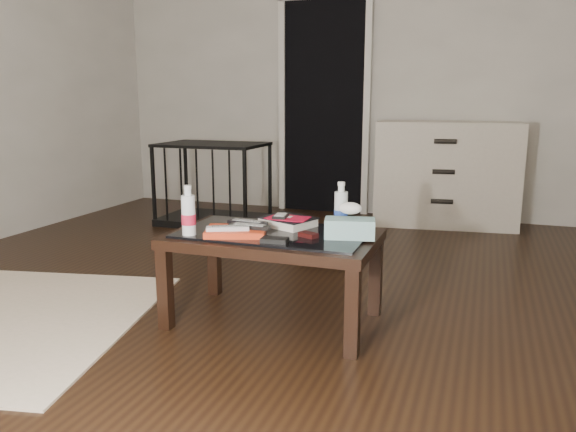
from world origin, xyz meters
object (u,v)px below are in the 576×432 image
Objects in this scene: dresser at (446,174)px; coffee_table at (274,244)px; textbook at (288,222)px; water_bottle_right at (341,206)px; tissue_box at (350,228)px; pet_crate at (213,198)px; water_bottle_left at (188,210)px.

coffee_table is at bearing -110.60° from dresser.
textbook is at bearing -110.76° from dresser.
water_bottle_right is (-0.33, -2.41, 0.13)m from dresser.
tissue_box is at bearing -102.40° from dresser.
coffee_table is 2.63m from dresser.
water_bottle_right is at bearing 107.11° from tissue_box.
pet_crate reaches higher than textbook.
coffee_table is 0.39m from tissue_box.
textbook is (-0.60, -2.42, 0.03)m from dresser.
water_bottle_right reaches higher than tissue_box.
water_bottle_left is at bearing -66.56° from pet_crate.
tissue_box is at bearing 15.15° from water_bottle_left.
coffee_table is at bearing -78.22° from textbook.
dresser is (0.63, 2.56, 0.05)m from coffee_table.
dresser is 2.92m from water_bottle_left.
water_bottle_right is 1.03× the size of tissue_box.
tissue_box is (1.69, -1.92, 0.28)m from pet_crate.
pet_crate is 2.42m from water_bottle_right.
tissue_box is (0.38, 0.01, 0.11)m from coffee_table.
dresser is at bearing 98.73° from textbook.
coffee_table is 4.00× the size of textbook.
textbook is at bearing 40.83° from water_bottle_left.
dresser is at bearing 72.42° from tissue_box.
water_bottle_left is (-0.38, -0.33, 0.10)m from textbook.
water_bottle_left is (-0.36, -0.19, 0.18)m from coffee_table.
coffee_table is 4.20× the size of water_bottle_right.
coffee_table is at bearing 168.97° from tissue_box.
pet_crate is 2.57m from tissue_box.
pet_crate reaches higher than tissue_box.
coffee_table is 0.80× the size of dresser.
water_bottle_left is 1.00× the size of water_bottle_right.
dresser is at bearing 82.20° from water_bottle_right.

